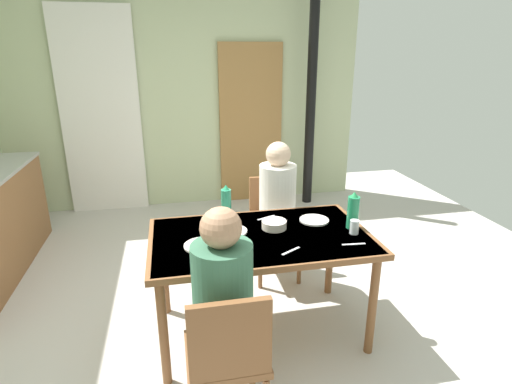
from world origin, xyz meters
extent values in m
plane|color=beige|center=(0.00, 0.00, 0.00)|extent=(6.97, 6.97, 0.00)
cube|color=#B8C298|center=(0.00, 2.68, 1.42)|extent=(4.49, 0.10, 2.85)
cube|color=olive|center=(0.86, 2.60, 1.00)|extent=(0.80, 0.05, 2.00)
cylinder|color=black|center=(1.57, 2.33, 1.42)|extent=(0.12, 0.12, 2.85)
cube|color=white|center=(-0.94, 2.58, 1.20)|extent=(0.90, 0.03, 2.39)
cube|color=brown|center=(0.39, -0.14, 0.73)|extent=(1.45, 0.87, 0.04)
cube|color=#DCA88B|center=(0.39, -0.14, 0.75)|extent=(1.39, 0.83, 0.00)
cylinder|color=brown|center=(-0.26, -0.50, 0.35)|extent=(0.06, 0.06, 0.71)
cylinder|color=brown|center=(1.04, -0.50, 0.35)|extent=(0.06, 0.06, 0.71)
cylinder|color=brown|center=(-0.26, 0.23, 0.35)|extent=(0.06, 0.06, 0.71)
cylinder|color=brown|center=(1.04, 0.23, 0.35)|extent=(0.06, 0.06, 0.71)
cube|color=brown|center=(0.05, -0.85, 0.45)|extent=(0.40, 0.40, 0.04)
cube|color=brown|center=(0.05, -1.03, 0.66)|extent=(0.38, 0.04, 0.42)
cylinder|color=brown|center=(-0.12, -0.68, 0.21)|extent=(0.04, 0.04, 0.41)
cylinder|color=brown|center=(0.22, -0.68, 0.21)|extent=(0.04, 0.04, 0.41)
cube|color=brown|center=(0.68, 0.58, 0.45)|extent=(0.40, 0.40, 0.04)
cube|color=brown|center=(0.68, 0.76, 0.66)|extent=(0.38, 0.04, 0.42)
cylinder|color=brown|center=(0.85, 0.41, 0.21)|extent=(0.04, 0.04, 0.41)
cylinder|color=brown|center=(0.51, 0.41, 0.21)|extent=(0.04, 0.04, 0.41)
cylinder|color=brown|center=(0.85, 0.75, 0.21)|extent=(0.04, 0.04, 0.41)
cylinder|color=brown|center=(0.51, 0.75, 0.21)|extent=(0.04, 0.04, 0.41)
cube|color=#3D5E4C|center=(0.05, -0.69, 0.51)|extent=(0.30, 0.22, 0.12)
cylinder|color=#38664C|center=(0.05, -0.80, 0.77)|extent=(0.30, 0.30, 0.52)
sphere|color=#A87A5B|center=(0.05, -0.80, 1.12)|extent=(0.20, 0.20, 0.20)
cube|color=silver|center=(0.68, 0.42, 0.51)|extent=(0.30, 0.22, 0.12)
cylinder|color=silver|center=(0.68, 0.53, 0.77)|extent=(0.30, 0.30, 0.52)
sphere|color=beige|center=(0.68, 0.53, 1.12)|extent=(0.20, 0.20, 0.20)
cylinder|color=#30936D|center=(0.20, 0.12, 0.87)|extent=(0.07, 0.07, 0.24)
cone|color=#259562|center=(0.20, 0.12, 1.01)|extent=(0.05, 0.05, 0.04)
cylinder|color=#1F8051|center=(1.03, -0.15, 0.86)|extent=(0.08, 0.08, 0.22)
cone|color=#1F7F45|center=(1.03, -0.15, 0.99)|extent=(0.06, 0.06, 0.03)
cylinder|color=silver|center=(0.50, -0.05, 0.77)|extent=(0.17, 0.17, 0.05)
cylinder|color=white|center=(0.81, 0.02, 0.75)|extent=(0.21, 0.21, 0.01)
cylinder|color=white|center=(0.00, -0.22, 0.75)|extent=(0.23, 0.23, 0.01)
cylinder|color=white|center=(0.20, -0.05, 0.75)|extent=(0.22, 0.22, 0.01)
cylinder|color=silver|center=(-0.02, -0.48, 0.79)|extent=(0.06, 0.06, 0.09)
cylinder|color=silver|center=(1.00, -0.24, 0.79)|extent=(0.06, 0.06, 0.09)
cube|color=silver|center=(0.93, -0.39, 0.75)|extent=(0.15, 0.03, 0.00)
cube|color=silver|center=(0.49, 0.14, 0.75)|extent=(0.14, 0.07, 0.00)
cube|color=silver|center=(0.52, -0.40, 0.75)|extent=(0.14, 0.09, 0.00)
camera|label=1|loc=(-0.15, -2.53, 1.89)|focal=28.72mm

